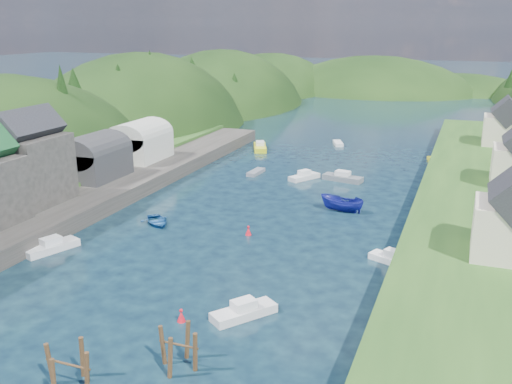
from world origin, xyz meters
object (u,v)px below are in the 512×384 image
at_px(channel_buoy_near, 181,316).
at_px(channel_buoy_far, 248,231).
at_px(piling_cluster_near, 69,372).
at_px(piling_cluster_far, 179,352).

distance_m(channel_buoy_near, channel_buoy_far, 19.86).
height_order(piling_cluster_near, channel_buoy_near, piling_cluster_near).
xyz_separation_m(channel_buoy_near, channel_buoy_far, (-2.07, 19.75, 0.00)).
bearing_deg(channel_buoy_near, channel_buoy_far, 95.99).
distance_m(piling_cluster_near, piling_cluster_far, 7.20).
relative_size(piling_cluster_near, channel_buoy_near, 3.26).
xyz_separation_m(piling_cluster_near, channel_buoy_near, (2.68, 10.24, -0.75)).
relative_size(piling_cluster_far, channel_buoy_near, 3.20).
relative_size(channel_buoy_near, channel_buoy_far, 1.00).
bearing_deg(channel_buoy_far, channel_buoy_near, -84.01).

